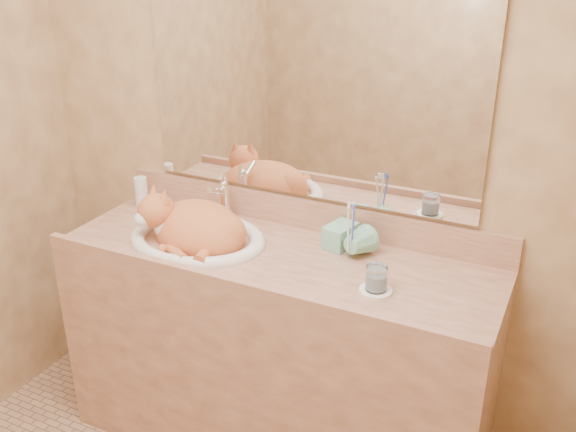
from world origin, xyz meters
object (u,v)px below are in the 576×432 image
at_px(cat, 192,225).
at_px(water_glass, 376,278).
at_px(vanity_counter, 276,354).
at_px(toothbrush_cup, 350,247).
at_px(sink_basin, 196,221).
at_px(soap_dispenser, 331,228).

distance_m(cat, water_glass, 0.74).
height_order(vanity_counter, toothbrush_cup, toothbrush_cup).
relative_size(cat, toothbrush_cup, 3.69).
height_order(sink_basin, soap_dispenser, soap_dispenser).
relative_size(soap_dispenser, water_glass, 2.31).
distance_m(sink_basin, water_glass, 0.73).
height_order(vanity_counter, cat, cat).
xyz_separation_m(cat, toothbrush_cup, (0.59, 0.11, -0.01)).
xyz_separation_m(vanity_counter, soap_dispenser, (0.17, 0.11, 0.52)).
xyz_separation_m(sink_basin, toothbrush_cup, (0.57, 0.10, -0.03)).
distance_m(vanity_counter, cat, 0.59).
bearing_deg(soap_dispenser, sink_basin, -151.93).
xyz_separation_m(vanity_counter, sink_basin, (-0.32, -0.02, 0.51)).
relative_size(sink_basin, water_glass, 6.30).
bearing_deg(sink_basin, vanity_counter, 17.59).
bearing_deg(cat, water_glass, 13.06).
bearing_deg(water_glass, toothbrush_cup, 132.33).
distance_m(sink_basin, cat, 0.03).
bearing_deg(water_glass, cat, 175.10).
bearing_deg(water_glass, soap_dispenser, 140.63).
bearing_deg(toothbrush_cup, water_glass, -47.67).
relative_size(cat, soap_dispenser, 2.08).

